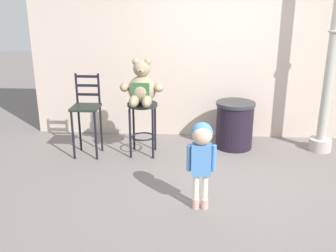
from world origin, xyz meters
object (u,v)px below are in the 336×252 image
(teddy_bear, at_px, (142,88))
(trash_bin, at_px, (235,125))
(bar_stool_with_teddy, at_px, (143,117))
(lamppost, at_px, (330,70))
(bar_chair_empty, at_px, (87,111))
(child_walking, at_px, (202,148))

(teddy_bear, relative_size, trash_bin, 0.89)
(teddy_bear, distance_m, trash_bin, 1.56)
(bar_stool_with_teddy, xyz_separation_m, lamppost, (2.65, 0.33, 0.66))
(bar_chair_empty, bearing_deg, lamppost, 6.63)
(teddy_bear, relative_size, bar_chair_empty, 0.54)
(trash_bin, xyz_separation_m, bar_chair_empty, (-2.15, -0.44, 0.30))
(teddy_bear, relative_size, lamppost, 0.21)
(bar_stool_with_teddy, distance_m, trash_bin, 1.42)
(teddy_bear, distance_m, child_walking, 1.70)
(trash_bin, height_order, lamppost, lamppost)
(bar_stool_with_teddy, relative_size, bar_chair_empty, 0.66)
(child_walking, relative_size, lamppost, 0.32)
(bar_stool_with_teddy, bearing_deg, teddy_bear, -90.00)
(teddy_bear, bearing_deg, bar_stool_with_teddy, 90.00)
(bar_chair_empty, bearing_deg, child_walking, -41.34)
(lamppost, distance_m, bar_chair_empty, 3.52)
(trash_bin, bearing_deg, teddy_bear, -163.37)
(child_walking, bearing_deg, lamppost, 100.37)
(trash_bin, bearing_deg, bar_chair_empty, -168.45)
(bar_chair_empty, bearing_deg, bar_stool_with_teddy, 4.81)
(teddy_bear, relative_size, child_walking, 0.65)
(trash_bin, relative_size, lamppost, 0.23)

